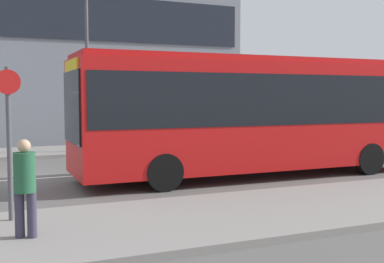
% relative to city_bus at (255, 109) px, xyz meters
% --- Properties ---
extents(sidewalk_near, '(44.00, 3.50, 0.13)m').
position_rel_city_bus_xyz_m(sidewalk_near, '(-7.08, -4.21, -1.93)').
color(sidewalk_near, gray).
rests_on(sidewalk_near, ground_plane).
extents(city_bus, '(10.71, 2.61, 3.48)m').
position_rel_city_bus_xyz_m(city_bus, '(0.00, 0.00, 0.00)').
color(city_bus, red).
rests_on(city_bus, ground_plane).
extents(parked_car_0, '(4.19, 1.79, 1.25)m').
position_rel_city_bus_xyz_m(parked_car_0, '(6.91, 5.27, -1.40)').
color(parked_car_0, silver).
rests_on(parked_car_0, ground_plane).
extents(pedestrian_near_stop, '(0.34, 0.34, 1.57)m').
position_rel_city_bus_xyz_m(pedestrian_near_stop, '(-6.81, -4.41, -0.98)').
color(pedestrian_near_stop, '#383347').
rests_on(pedestrian_near_stop, sidewalk_near).
extents(bus_stop_sign, '(0.44, 0.12, 2.77)m').
position_rel_city_bus_xyz_m(bus_stop_sign, '(-6.98, -3.19, -0.25)').
color(bus_stop_sign, '#4C4C51').
rests_on(bus_stop_sign, sidewalk_near).
extents(street_lamp, '(0.36, 0.36, 6.46)m').
position_rel_city_bus_xyz_m(street_lamp, '(-3.52, 7.32, 2.11)').
color(street_lamp, '#4C4C51').
rests_on(street_lamp, sidewalk_far).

